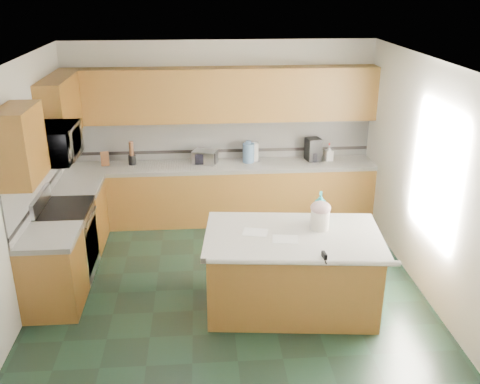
{
  "coord_description": "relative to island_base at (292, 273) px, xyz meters",
  "views": [
    {
      "loc": [
        -0.3,
        -5.61,
        3.52
      ],
      "look_at": [
        0.15,
        0.35,
        1.12
      ],
      "focal_mm": 40.0,
      "sensor_mm": 36.0,
      "label": 1
    }
  ],
  "objects": [
    {
      "name": "treat_jar_knob_end_l",
      "position": [
        0.28,
        0.12,
        0.79
      ],
      "size": [
        0.04,
        0.04,
        0.04
      ],
      "primitive_type": "sphere",
      "color": "tan",
      "rests_on": "treat_jar_lid"
    },
    {
      "name": "wall_left",
      "position": [
        -2.99,
        0.43,
        0.92
      ],
      "size": [
        0.04,
        4.6,
        2.7
      ],
      "primitive_type": "cube",
      "color": "white",
      "rests_on": "ground"
    },
    {
      "name": "treat_jar_lid",
      "position": [
        0.32,
        0.12,
        0.74
      ],
      "size": [
        0.23,
        0.23,
        0.14
      ],
      "primitive_type": "ellipsoid",
      "color": "#CBA3A5",
      "rests_on": "treat_jar"
    },
    {
      "name": "coffee_carafe",
      "position": [
        0.73,
        2.46,
        0.56
      ],
      "size": [
        0.14,
        0.14,
        0.14
      ],
      "primitive_type": "cylinder",
      "color": "black",
      "rests_on": "back_countertop"
    },
    {
      "name": "knife_block",
      "position": [
        -2.41,
        2.48,
        0.6
      ],
      "size": [
        0.14,
        0.18,
        0.24
      ],
      "primitive_type": "cube",
      "rotation": [
        -0.31,
        0.0,
        0.16
      ],
      "color": "#472814",
      "rests_on": "back_countertop"
    },
    {
      "name": "left_upper_cab_front",
      "position": [
        -2.81,
        0.19,
        1.51
      ],
      "size": [
        0.33,
        0.72,
        0.78
      ],
      "primitive_type": "cube",
      "color": "#54320D",
      "rests_on": "wall_left"
    },
    {
      "name": "water_jug_neck",
      "position": [
        -0.27,
        2.49,
        0.8
      ],
      "size": [
        0.08,
        0.08,
        0.04
      ],
      "primitive_type": "cylinder",
      "color": "#597EAC",
      "rests_on": "water_jug"
    },
    {
      "name": "window_light_proxy",
      "position": [
        1.62,
        0.23,
        1.07
      ],
      "size": [
        0.02,
        1.4,
        1.1
      ],
      "primitive_type": "cube",
      "color": "white",
      "rests_on": "wall_right"
    },
    {
      "name": "island_top",
      "position": [
        0.0,
        0.0,
        0.46
      ],
      "size": [
        2.03,
        1.33,
        0.06
      ],
      "primitive_type": "cube",
      "rotation": [
        0.0,
        0.0,
        -0.1
      ],
      "color": "silver",
      "rests_on": "island_base"
    },
    {
      "name": "back_base_cab",
      "position": [
        -0.67,
        2.43,
        0.0
      ],
      "size": [
        4.6,
        0.6,
        0.86
      ],
      "primitive_type": "cube",
      "color": "#54320D",
      "rests_on": "ground"
    },
    {
      "name": "water_jug",
      "position": [
        -0.27,
        2.49,
        0.64
      ],
      "size": [
        0.18,
        0.18,
        0.29
      ],
      "primitive_type": "cylinder",
      "color": "#597EAC",
      "rests_on": "back_countertop"
    },
    {
      "name": "back_backsplash",
      "position": [
        -0.67,
        2.72,
        0.81
      ],
      "size": [
        4.6,
        0.02,
        0.63
      ],
      "primitive_type": "cube",
      "color": "silver",
      "rests_on": "back_countertop"
    },
    {
      "name": "wall_front",
      "position": [
        -0.67,
        -1.89,
        0.92
      ],
      "size": [
        4.6,
        0.04,
        2.7
      ],
      "primitive_type": "cube",
      "color": "white",
      "rests_on": "ground"
    },
    {
      "name": "toaster_oven",
      "position": [
        -0.92,
        2.48,
        0.59
      ],
      "size": [
        0.41,
        0.34,
        0.2
      ],
      "primitive_type": "cube",
      "rotation": [
        0.0,
        0.0,
        -0.37
      ],
      "color": "#B7B7BC",
      "rests_on": "back_countertop"
    },
    {
      "name": "utensil_bundle",
      "position": [
        -2.01,
        2.51,
        0.74
      ],
      "size": [
        0.07,
        0.07,
        0.21
      ],
      "primitive_type": "cylinder",
      "color": "#472814",
      "rests_on": "utensil_crock"
    },
    {
      "name": "island_bullnose",
      "position": [
        0.0,
        -0.57,
        0.46
      ],
      "size": [
        1.92,
        0.26,
        0.06
      ],
      "primitive_type": "cylinder",
      "rotation": [
        0.0,
        1.57,
        -0.1
      ],
      "color": "silver",
      "rests_on": "island_base"
    },
    {
      "name": "island_base",
      "position": [
        0.0,
        0.0,
        0.0
      ],
      "size": [
        1.92,
        1.22,
        0.86
      ],
      "primitive_type": "cube",
      "rotation": [
        0.0,
        0.0,
        -0.1
      ],
      "color": "#54320D",
      "rests_on": "ground"
    },
    {
      "name": "wall_right",
      "position": [
        1.65,
        0.43,
        0.92
      ],
      "size": [
        0.04,
        4.6,
        2.7
      ],
      "primitive_type": "cube",
      "color": "white",
      "rests_on": "ground"
    },
    {
      "name": "left_upper_cab_rear",
      "position": [
        -2.81,
        1.85,
        1.51
      ],
      "size": [
        0.33,
        1.09,
        0.78
      ],
      "primitive_type": "cube",
      "color": "#54320D",
      "rests_on": "wall_left"
    },
    {
      "name": "paper_sheet_b",
      "position": [
        -0.41,
        0.07,
        0.49
      ],
      "size": [
        0.31,
        0.26,
        0.0
      ],
      "primitive_type": "cube",
      "rotation": [
        0.0,
        0.0,
        -0.24
      ],
      "color": "white",
      "rests_on": "island_top"
    },
    {
      "name": "left_base_cab_front",
      "position": [
        -2.67,
        0.19,
        0.0
      ],
      "size": [
        0.6,
        0.72,
        0.86
      ],
      "primitive_type": "cube",
      "color": "#54320D",
      "rests_on": "ground"
    },
    {
      "name": "back_accent_band",
      "position": [
        -0.67,
        2.71,
        0.61
      ],
      "size": [
        4.6,
        0.01,
        0.05
      ],
      "primitive_type": "cube",
      "color": "black",
      "rests_on": "back_countertop"
    },
    {
      "name": "left_counter_front",
      "position": [
        -2.67,
        0.19,
        0.46
      ],
      "size": [
        0.64,
        0.72,
        0.06
      ],
      "primitive_type": "cube",
      "color": "silver",
      "rests_on": "left_base_cab_front"
    },
    {
      "name": "paper_towel",
      "position": [
        -0.18,
        2.53,
        0.63
      ],
      "size": [
        0.13,
        0.13,
        0.29
      ],
      "primitive_type": "cylinder",
      "color": "white",
      "rests_on": "back_countertop"
    },
    {
      "name": "left_counter_rear",
      "position": [
        -2.67,
        1.72,
        0.46
      ],
      "size": [
        0.64,
        0.82,
        0.06
      ],
      "primitive_type": "cube",
      "color": "silver",
      "rests_on": "left_base_cab_rear"
    },
    {
      "name": "treat_jar_knob",
      "position": [
        0.32,
        0.12,
        0.79
      ],
      "size": [
        0.07,
        0.03,
        0.03
      ],
      "primitive_type": "cylinder",
      "rotation": [
        0.0,
        1.57,
        0.0
      ],
      "color": "tan",
      "rests_on": "treat_jar_lid"
    },
    {
      "name": "range_oven_door",
      "position": [
        -2.38,
        0.93,
        -0.03
      ],
      "size": [
        0.02,
        0.68,
        0.55
      ],
      "primitive_type": "cube",
      "color": "black",
      "rests_on": "range_body"
    },
    {
      "name": "floor",
      "position": [
        -0.67,
        0.43,
        -0.43
      ],
      "size": [
        4.6,
        4.6,
        0.0
      ],
      "primitive_type": "plane",
      "color": "black",
      "rests_on": "ground"
    },
    {
      "name": "ceiling",
      "position": [
        -0.67,
        0.43,
        2.27
      ],
      "size": [
        4.6,
        4.6,
        0.0
      ],
      "primitive_type": "plane",
      "color": "white",
      "rests_on": "ground"
    },
    {
      "name": "left_backsplash",
      "position": [
        -2.96,
        0.98,
        0.81
      ],
      "size": [
        0.02,
        2.3,
        0.63
      ],
      "primitive_type": "cube",
      "color": "silver",
      "rests_on": "wall_left"
    },
    {
      "name": "treat_jar",
      "position": [
        0.32,
        0.12,
        0.6
      ],
      "size": [
        0.27,
        0.27,
        0.22
      ],
      "primitive_type": "cylinder",
      "rotation": [
        0.0,
        0.0,
        0.34
      ],
      "color": "white",
      "rests_on": "island_top"
    },
    {
      "name": "back_countertop",
      "position": [
        -0.67,
        2.43,
        0.46
      ],
      "size": [
        4.6,
        0.64,
        0.06
      ],
      "primitive_type": "cube",
      "color": "silver",
      "rests_on": "back_base_cab"
    },
    {
      "name": "treat_jar_knob_end_r",
      "position": [
        0.35,
        0.12,
        0.79
      ],
      "size": [
        0.04,
        0.04,
        0.04
      ],
      "primitive_type": "sphere",
      "color": "tan",
      "rests_on": "treat_jar_lid"
    },
    {
      "name": "coffee_maker",
      "position": [
        0.73,
        2.51,
        0.66
      ],
      "size": [
        0.24,
        0.26,
        0.35
      ],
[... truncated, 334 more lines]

